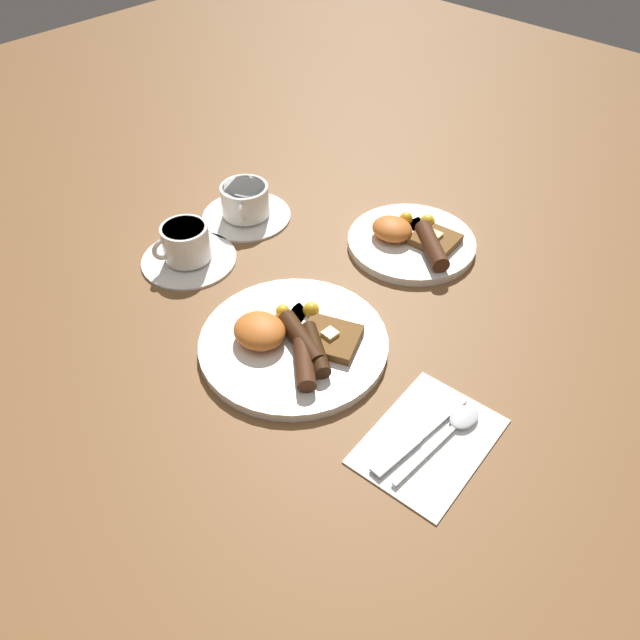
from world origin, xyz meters
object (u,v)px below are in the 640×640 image
breakfast_plate_near (293,341)px  spoon (456,425)px  breakfast_plate_far (412,239)px  teacup_near (187,248)px  teacup_far (245,205)px  knife (416,438)px

breakfast_plate_near → spoon: breakfast_plate_near is taller
breakfast_plate_far → spoon: 0.40m
teacup_near → breakfast_plate_far: bearing=49.6°
breakfast_plate_near → teacup_far: bearing=149.5°
teacup_near → teacup_far: bearing=99.5°
breakfast_plate_far → spoon: size_ratio=1.35×
breakfast_plate_near → breakfast_plate_far: (-0.02, 0.33, 0.00)m
spoon → knife: bearing=155.7°
breakfast_plate_near → knife: 0.24m
breakfast_plate_near → teacup_far: 0.36m
teacup_near → breakfast_plate_near: bearing=-4.6°
breakfast_plate_near → teacup_near: teacup_near is taller
breakfast_plate_far → teacup_near: 0.40m
teacup_near → knife: size_ratio=0.93×
teacup_far → spoon: 0.59m
breakfast_plate_far → spoon: breakfast_plate_far is taller
breakfast_plate_far → teacup_far: teacup_far is taller
teacup_near → teacup_far: (-0.03, 0.16, -0.00)m
teacup_near → teacup_far: teacup_near is taller
breakfast_plate_far → teacup_near: (-0.26, -0.30, 0.01)m
breakfast_plate_near → breakfast_plate_far: 0.33m
teacup_far → knife: bearing=-19.4°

